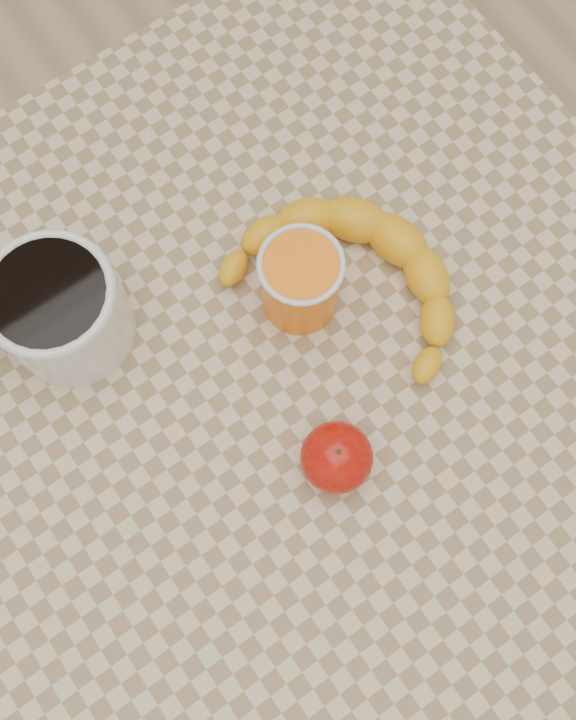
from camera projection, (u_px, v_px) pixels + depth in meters
ground at (288, 476)px, 1.48m from camera, size 3.00×3.00×0.00m
table at (288, 388)px, 0.84m from camera, size 0.80×0.80×0.75m
coffee_mug at (56, 310)px, 0.72m from camera, size 0.18×0.15×0.10m
orange_juice_glass at (300, 282)px, 0.73m from camera, size 0.08×0.08×0.09m
apple at (337, 457)px, 0.70m from camera, size 0.08×0.08×0.06m
banana at (355, 281)px, 0.76m from camera, size 0.34×0.38×0.04m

